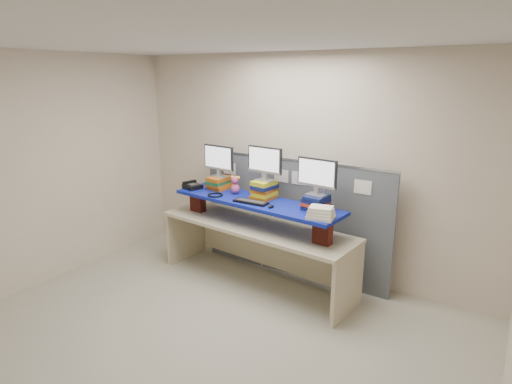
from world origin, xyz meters
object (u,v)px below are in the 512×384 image
Objects in this scene: desk_phone at (192,186)px; keyboard at (251,202)px; desk at (256,236)px; monitor_center at (265,162)px; monitor_right at (317,175)px; blue_board at (256,202)px; monitor_left at (219,159)px.

keyboard is at bearing 7.39° from desk_phone.
monitor_center is (0.05, 0.11, 0.92)m from desk.
monitor_right reaches higher than desk.
monitor_right is 1.80m from desk_phone.
desk_phone is at bearing -175.24° from desk.
monitor_center is at bearing 180.00° from monitor_right.
blue_board is 0.86m from monitor_right.
keyboard is (0.01, -0.13, 0.03)m from blue_board.
monitor_left is 0.86m from keyboard.
desk is 0.44m from blue_board.
monitor_center is 1.83× the size of desk_phone.
monitor_left is at bearing 180.00° from monitor_right.
monitor_left is at bearing 43.78° from desk_phone.
keyboard is at bearing -79.26° from blue_board.
desk is 5.45× the size of monitor_left.
monitor_right is 1.12× the size of keyboard.
monitor_center is 1.14m from desk_phone.
blue_board is at bearing -9.59° from monitor_left.
desk_phone is (-1.76, -0.04, -0.36)m from monitor_right.
monitor_left is at bearing 170.41° from blue_board.
blue_board is 0.49m from monitor_center.
desk_phone is (-1.05, -0.11, -0.42)m from monitor_center.
desk_phone is (-1.01, 0.01, 0.50)m from desk.
desk_phone is at bearing -169.03° from monitor_center.
blue_board reaches higher than desk.
monitor_left is at bearing 170.41° from desk.
monitor_left is (-0.69, 0.18, 0.41)m from blue_board.
keyboard is 1.03m from desk_phone.
desk_phone is at bearing 170.89° from keyboard.
desk_phone is (-1.02, 0.14, 0.02)m from keyboard.
monitor_center is at bearing 71.85° from desk.
monitor_left is 1.83× the size of desk_phone.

